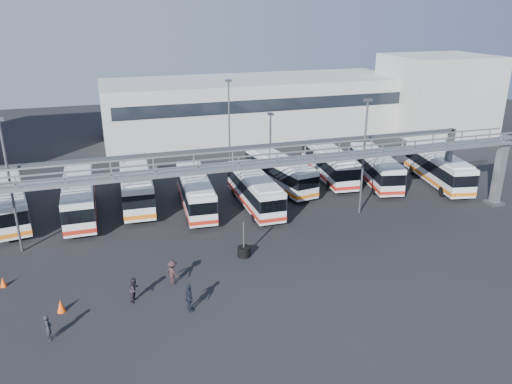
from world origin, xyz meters
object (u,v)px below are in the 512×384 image
object	(u,v)px
bus_7	(329,162)
pedestrian_a	(48,328)
bus_2	(79,196)
bus_9	(438,167)
bus_1	(9,201)
bus_4	(195,191)
bus_6	(280,171)
bus_3	(136,183)
pedestrian_d	(189,298)
pedestrian_c	(173,272)
light_pole_left	(9,179)
bus_5	(255,189)
tire_stack	(244,251)
pedestrian_b	(135,290)
bus_8	(375,167)
cone_right	(3,282)
light_pole_mid	(364,151)
light_pole_back	(229,122)
cone_left	(61,306)

from	to	relation	value
bus_7	pedestrian_a	world-z (taller)	bus_7
bus_2	bus_9	world-z (taller)	bus_2
bus_1	bus_4	bearing A→B (deg)	-17.98
bus_6	bus_9	distance (m)	16.42
bus_3	bus_4	xyz separation A→B (m)	(4.97, -3.16, -0.21)
pedestrian_d	pedestrian_c	bearing A→B (deg)	-1.91
light_pole_left	bus_5	xyz separation A→B (m)	(19.44, 3.17, -3.98)
bus_7	tire_stack	xyz separation A→B (m)	(-13.66, -14.36, -1.39)
bus_3	pedestrian_b	distance (m)	17.19
bus_9	pedestrian_c	size ratio (longest dim) A/B	6.65
pedestrian_b	pedestrian_d	bearing A→B (deg)	-90.15
bus_6	bus_8	world-z (taller)	bus_6
cone_right	bus_6	bearing A→B (deg)	27.60
pedestrian_a	pedestrian_b	distance (m)	5.49
light_pole_mid	pedestrian_d	size ratio (longest dim) A/B	5.66
light_pole_left	bus_4	size ratio (longest dim) A/B	0.98
tire_stack	pedestrian_c	bearing A→B (deg)	-157.69
light_pole_back	tire_stack	bearing A→B (deg)	-102.08
bus_2	bus_4	bearing A→B (deg)	-8.09
bus_2	pedestrian_d	size ratio (longest dim) A/B	6.11
bus_5	cone_right	bearing A→B (deg)	-157.25
bus_8	bus_9	world-z (taller)	bus_9
pedestrian_a	cone_left	xyz separation A→B (m)	(0.49, 2.69, -0.38)
bus_5	bus_6	world-z (taller)	bus_6
bus_4	cone_left	distance (m)	17.69
light_pole_mid	pedestrian_c	distance (m)	19.86
light_pole_mid	cone_left	xyz separation A→B (m)	(-24.81, -8.42, -5.33)
pedestrian_d	bus_1	bearing A→B (deg)	23.92
bus_6	pedestrian_d	size ratio (longest dim) A/B	6.01
bus_6	pedestrian_c	size ratio (longest dim) A/B	6.42
cone_left	light_pole_mid	bearing A→B (deg)	18.76
bus_1	bus_9	world-z (taller)	bus_9
pedestrian_a	bus_5	bearing A→B (deg)	-51.81
pedestrian_d	light_pole_mid	bearing A→B (deg)	-67.81
bus_8	cone_left	world-z (taller)	bus_8
cone_right	bus_9	bearing A→B (deg)	12.14
bus_1	light_pole_mid	bearing A→B (deg)	-24.28
pedestrian_b	tire_stack	bearing A→B (deg)	-30.70
light_pole_mid	pedestrian_a	xyz separation A→B (m)	(-25.29, -11.11, -4.95)
pedestrian_d	tire_stack	xyz separation A→B (m)	(5.13, 5.81, -0.44)
bus_6	cone_left	distance (m)	26.38
light_pole_back	bus_1	bearing A→B (deg)	-160.97
bus_9	tire_stack	size ratio (longest dim) A/B	4.07
light_pole_left	bus_6	world-z (taller)	light_pole_left
bus_9	cone_left	distance (m)	38.45
pedestrian_d	bus_2	bearing A→B (deg)	10.56
light_pole_mid	cone_right	world-z (taller)	light_pole_mid
pedestrian_b	light_pole_mid	bearing A→B (deg)	-32.05
light_pole_back	bus_9	distance (m)	22.43
bus_1	bus_8	xyz separation A→B (m)	(34.87, -0.89, -0.04)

